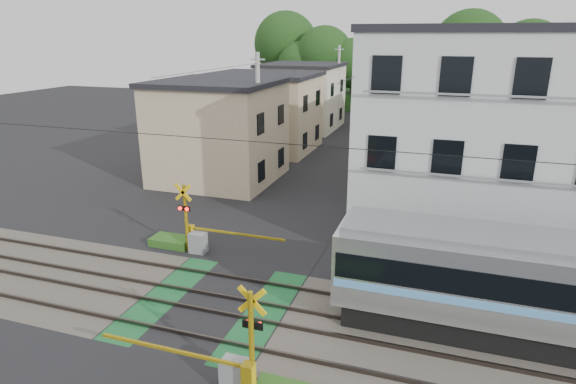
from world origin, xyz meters
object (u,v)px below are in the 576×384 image
(crossing_signal_near, at_px, (237,369))
(pedestrian, at_px, (352,137))
(apartment_block, at_px, (479,136))
(crossing_signal_far, at_px, (197,236))

(crossing_signal_near, xyz_separation_m, pedestrian, (-2.90, 29.78, 0.06))
(crossing_signal_near, bearing_deg, apartment_block, 65.78)
(crossing_signal_far, height_order, pedestrian, crossing_signal_far)
(crossing_signal_far, bearing_deg, apartment_block, 27.78)
(apartment_block, relative_size, pedestrian, 6.61)
(crossing_signal_near, distance_m, apartment_block, 14.95)
(apartment_block, height_order, pedestrian, apartment_block)
(apartment_block, bearing_deg, crossing_signal_far, -152.22)
(crossing_signal_near, distance_m, pedestrian, 29.92)
(pedestrian, bearing_deg, crossing_signal_near, 74.82)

